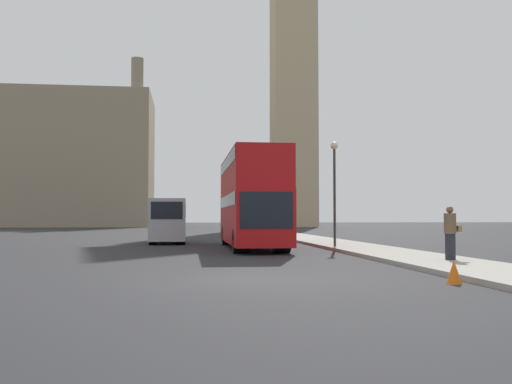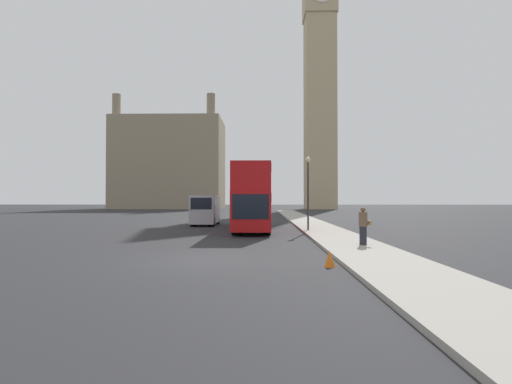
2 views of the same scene
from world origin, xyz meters
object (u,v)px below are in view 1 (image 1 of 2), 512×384
at_px(white_van, 168,220).
at_px(street_lamp, 334,176).
at_px(clock_tower, 293,30).
at_px(pedestrian, 450,233).
at_px(red_double_decker_bus, 252,197).

height_order(white_van, street_lamp, street_lamp).
distance_m(clock_tower, white_van, 66.54).
distance_m(white_van, pedestrian, 18.71).
distance_m(red_double_decker_bus, white_van, 7.30).
bearing_deg(clock_tower, red_double_decker_bus, -102.51).
height_order(clock_tower, pedestrian, clock_tower).
bearing_deg(street_lamp, pedestrian, -80.02).
relative_size(red_double_decker_bus, pedestrian, 6.15).
bearing_deg(pedestrian, white_van, 120.99).
bearing_deg(street_lamp, clock_tower, 81.10).
xyz_separation_m(clock_tower, red_double_decker_bus, (-13.77, -62.09, -29.41)).
bearing_deg(white_van, clock_tower, 72.23).
relative_size(white_van, pedestrian, 2.97).
bearing_deg(red_double_decker_bus, white_van, 126.25).
xyz_separation_m(clock_tower, street_lamp, (-9.95, -63.52, -28.45)).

